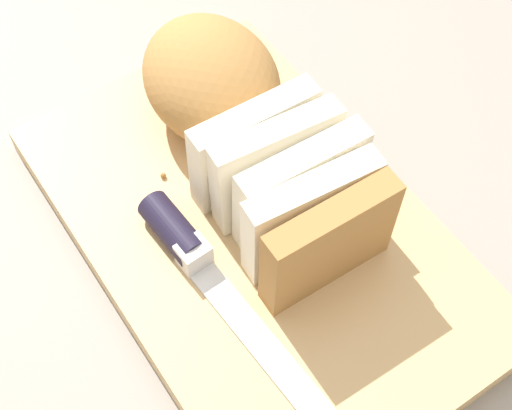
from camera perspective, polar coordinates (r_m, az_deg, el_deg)
name	(u,v)px	position (r m, az deg, el deg)	size (l,w,h in m)	color
ground_plane	(256,242)	(0.63, 0.00, -2.76)	(3.00, 3.00, 0.00)	gray
cutting_board	(256,234)	(0.62, 0.00, -2.17)	(0.40, 0.25, 0.03)	tan
bread_loaf	(245,125)	(0.61, -0.84, 5.95)	(0.27, 0.13, 0.09)	#A8753D
bread_knife	(193,255)	(0.59, -4.70, -3.72)	(0.24, 0.03, 0.03)	silver
crumb_near_knife	(163,176)	(0.64, -6.93, 2.19)	(0.00, 0.00, 0.00)	#996633
crumb_near_loaf	(237,230)	(0.60, -1.41, -1.86)	(0.01, 0.01, 0.01)	#996633
crumb_stray_left	(328,180)	(0.63, 5.39, 1.84)	(0.01, 0.01, 0.01)	#996633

